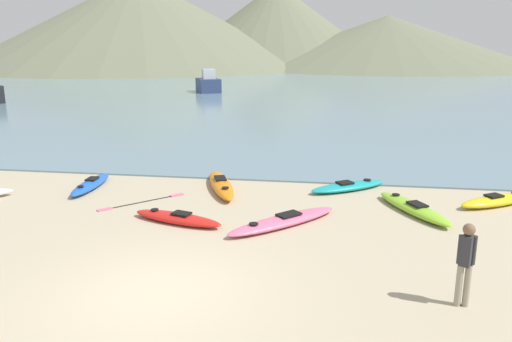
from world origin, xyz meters
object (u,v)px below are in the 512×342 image
at_px(kayak_on_sand_3, 221,185).
at_px(person_near_foreground, 466,260).
at_px(moored_boat_0, 208,84).
at_px(loose_paddle, 143,202).
at_px(kayak_on_sand_5, 348,186).
at_px(kayak_on_sand_6, 497,200).
at_px(kayak_on_sand_0, 413,208).
at_px(kayak_on_sand_2, 91,184).
at_px(kayak_on_sand_1, 177,218).
at_px(kayak_on_sand_7, 284,221).

bearing_deg(kayak_on_sand_3, person_near_foreground, -48.16).
height_order(person_near_foreground, moored_boat_0, moored_boat_0).
bearing_deg(moored_boat_0, loose_paddle, -79.09).
relative_size(kayak_on_sand_5, kayak_on_sand_6, 1.04).
xyz_separation_m(kayak_on_sand_0, kayak_on_sand_2, (-10.21, 0.92, -0.00)).
distance_m(kayak_on_sand_2, kayak_on_sand_6, 12.75).
height_order(kayak_on_sand_5, loose_paddle, kayak_on_sand_5).
height_order(kayak_on_sand_2, kayak_on_sand_3, kayak_on_sand_3).
relative_size(kayak_on_sand_3, kayak_on_sand_6, 1.31).
xyz_separation_m(kayak_on_sand_3, person_near_foreground, (5.99, -6.70, 0.75)).
relative_size(kayak_on_sand_3, person_near_foreground, 2.16).
relative_size(kayak_on_sand_3, moored_boat_0, 0.88).
bearing_deg(loose_paddle, kayak_on_sand_0, 1.95).
distance_m(kayak_on_sand_1, kayak_on_sand_6, 9.37).
bearing_deg(kayak_on_sand_5, kayak_on_sand_0, -48.86).
distance_m(kayak_on_sand_0, kayak_on_sand_7, 3.87).
xyz_separation_m(kayak_on_sand_2, kayak_on_sand_6, (12.75, 0.16, 0.01)).
bearing_deg(loose_paddle, moored_boat_0, 100.91).
distance_m(kayak_on_sand_6, loose_paddle, 10.58).
height_order(kayak_on_sand_2, kayak_on_sand_6, kayak_on_sand_6).
height_order(kayak_on_sand_2, kayak_on_sand_7, kayak_on_sand_2).
bearing_deg(kayak_on_sand_6, kayak_on_sand_7, -156.41).
bearing_deg(moored_boat_0, kayak_on_sand_7, -72.89).
height_order(kayak_on_sand_0, kayak_on_sand_6, kayak_on_sand_6).
distance_m(kayak_on_sand_1, person_near_foreground, 7.34).
bearing_deg(loose_paddle, kayak_on_sand_1, -44.31).
xyz_separation_m(kayak_on_sand_1, kayak_on_sand_7, (2.82, 0.25, -0.01)).
bearing_deg(kayak_on_sand_1, loose_paddle, 135.69).
bearing_deg(kayak_on_sand_0, kayak_on_sand_5, 131.14).
xyz_separation_m(kayak_on_sand_1, kayak_on_sand_3, (0.46, 3.28, 0.03)).
distance_m(kayak_on_sand_5, kayak_on_sand_6, 4.42).
relative_size(kayak_on_sand_0, kayak_on_sand_3, 0.90).
bearing_deg(kayak_on_sand_6, loose_paddle, -172.65).
bearing_deg(kayak_on_sand_5, moored_boat_0, 111.60).
distance_m(kayak_on_sand_3, loose_paddle, 2.68).
xyz_separation_m(kayak_on_sand_5, kayak_on_sand_7, (-1.76, -3.60, -0.00)).
height_order(kayak_on_sand_0, kayak_on_sand_5, kayak_on_sand_0).
bearing_deg(moored_boat_0, kayak_on_sand_1, -77.14).
height_order(kayak_on_sand_1, kayak_on_sand_6, kayak_on_sand_6).
height_order(kayak_on_sand_7, loose_paddle, kayak_on_sand_7).
distance_m(kayak_on_sand_0, moored_boat_0, 37.61).
relative_size(kayak_on_sand_5, person_near_foreground, 1.71).
distance_m(kayak_on_sand_1, kayak_on_sand_5, 5.99).
relative_size(kayak_on_sand_6, person_near_foreground, 1.65).
distance_m(kayak_on_sand_3, kayak_on_sand_5, 4.17).
bearing_deg(kayak_on_sand_5, kayak_on_sand_7, -116.03).
height_order(kayak_on_sand_1, kayak_on_sand_7, kayak_on_sand_1).
distance_m(kayak_on_sand_3, person_near_foreground, 9.02).
bearing_deg(kayak_on_sand_0, kayak_on_sand_2, 174.84).
distance_m(kayak_on_sand_3, moored_boat_0, 34.32).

